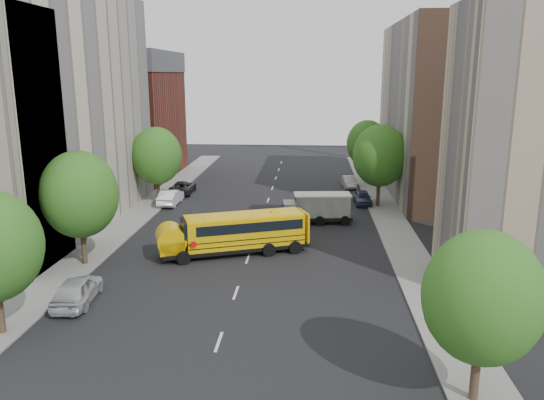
# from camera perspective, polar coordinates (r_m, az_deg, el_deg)

# --- Properties ---
(ground) EXTENTS (120.00, 120.00, 0.00)m
(ground) POSITION_cam_1_polar(r_m,az_deg,el_deg) (39.72, -2.29, -5.37)
(ground) COLOR black
(ground) RESTS_ON ground
(sidewalk_left) EXTENTS (3.00, 80.00, 0.12)m
(sidewalk_left) POSITION_cam_1_polar(r_m,az_deg,el_deg) (46.98, -15.68, -2.81)
(sidewalk_left) COLOR slate
(sidewalk_left) RESTS_ON ground
(sidewalk_right) EXTENTS (3.00, 80.00, 0.12)m
(sidewalk_right) POSITION_cam_1_polar(r_m,az_deg,el_deg) (44.80, 13.26, -3.45)
(sidewalk_right) COLOR slate
(sidewalk_right) RESTS_ON ground
(lane_markings) EXTENTS (0.15, 64.00, 0.01)m
(lane_markings) POSITION_cam_1_polar(r_m,az_deg,el_deg) (49.24, -0.98, -1.62)
(lane_markings) COLOR silver
(lane_markings) RESTS_ON ground
(building_left_cream) EXTENTS (10.00, 26.00, 20.00)m
(building_left_cream) POSITION_cam_1_polar(r_m,az_deg,el_deg) (48.85, -23.31, 9.08)
(building_left_cream) COLOR beige
(building_left_cream) RESTS_ON ground
(building_left_redbrick) EXTENTS (10.00, 15.00, 13.00)m
(building_left_redbrick) POSITION_cam_1_polar(r_m,az_deg,el_deg) (69.35, -14.73, 7.79)
(building_left_redbrick) COLOR maroon
(building_left_redbrick) RESTS_ON ground
(building_right_near) EXTENTS (10.00, 7.00, 17.00)m
(building_right_near) POSITION_cam_1_polar(r_m,az_deg,el_deg) (35.84, 26.70, 5.13)
(building_right_near) COLOR tan
(building_right_near) RESTS_ON ground
(building_right_far) EXTENTS (10.00, 22.00, 18.00)m
(building_right_far) POSITION_cam_1_polar(r_m,az_deg,el_deg) (59.08, 17.81, 9.12)
(building_right_far) COLOR tan
(building_right_far) RESTS_ON ground
(building_right_sidewall) EXTENTS (10.10, 0.30, 18.00)m
(building_right_sidewall) POSITION_cam_1_polar(r_m,az_deg,el_deg) (48.47, 20.79, 8.08)
(building_right_sidewall) COLOR brown
(building_right_sidewall) RESTS_ON ground
(street_tree_1) EXTENTS (5.12, 5.12, 7.90)m
(street_tree_1) POSITION_cam_1_polar(r_m,az_deg,el_deg) (37.54, -20.01, 0.55)
(street_tree_1) COLOR #38281C
(street_tree_1) RESTS_ON ground
(street_tree_2) EXTENTS (4.99, 4.99, 7.71)m
(street_tree_2) POSITION_cam_1_polar(r_m,az_deg,el_deg) (54.19, -12.31, 4.67)
(street_tree_2) COLOR #38281C
(street_tree_2) RESTS_ON ground
(street_tree_3) EXTENTS (4.61, 4.61, 7.11)m
(street_tree_3) POSITION_cam_1_polar(r_m,az_deg,el_deg) (22.10, 21.73, -9.74)
(street_tree_3) COLOR #38281C
(street_tree_3) RESTS_ON ground
(street_tree_4) EXTENTS (5.25, 5.25, 8.10)m
(street_tree_4) POSITION_cam_1_polar(r_m,az_deg,el_deg) (52.35, 11.52, 4.68)
(street_tree_4) COLOR #38281C
(street_tree_4) RESTS_ON ground
(street_tree_5) EXTENTS (4.86, 4.86, 7.51)m
(street_tree_5) POSITION_cam_1_polar(r_m,az_deg,el_deg) (64.21, 10.20, 5.98)
(street_tree_5) COLOR #38281C
(street_tree_5) RESTS_ON ground
(school_bus) EXTENTS (10.75, 5.98, 2.99)m
(school_bus) POSITION_cam_1_polar(r_m,az_deg,el_deg) (38.42, -4.15, -3.43)
(school_bus) COLOR black
(school_bus) RESTS_ON ground
(safari_truck) EXTENTS (6.30, 2.86, 2.61)m
(safari_truck) POSITION_cam_1_polar(r_m,az_deg,el_deg) (46.57, 4.88, -0.80)
(safari_truck) COLOR black
(safari_truck) RESTS_ON ground
(parked_car_0) EXTENTS (2.32, 4.85, 1.60)m
(parked_car_0) POSITION_cam_1_polar(r_m,az_deg,el_deg) (32.53, -20.22, -9.08)
(parked_car_0) COLOR #B5B7BC
(parked_car_0) RESTS_ON ground
(parked_car_1) EXTENTS (1.66, 4.70, 1.55)m
(parked_car_1) POSITION_cam_1_polar(r_m,az_deg,el_deg) (53.98, -10.86, 0.32)
(parked_car_1) COLOR white
(parked_car_1) RESTS_ON ground
(parked_car_2) EXTENTS (2.40, 5.02, 1.38)m
(parked_car_2) POSITION_cam_1_polar(r_m,az_deg,el_deg) (58.80, -9.59, 1.36)
(parked_car_2) COLOR black
(parked_car_2) RESTS_ON ground
(parked_car_4) EXTENTS (1.77, 4.06, 1.36)m
(parked_car_4) POSITION_cam_1_polar(r_m,az_deg,el_deg) (54.00, 9.70, 0.27)
(parked_car_4) COLOR #303754
(parked_car_4) RESTS_ON ground
(parked_car_5) EXTENTS (1.73, 4.02, 1.29)m
(parked_car_5) POSITION_cam_1_polar(r_m,az_deg,el_deg) (61.68, 8.29, 1.93)
(parked_car_5) COLOR #989793
(parked_car_5) RESTS_ON ground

